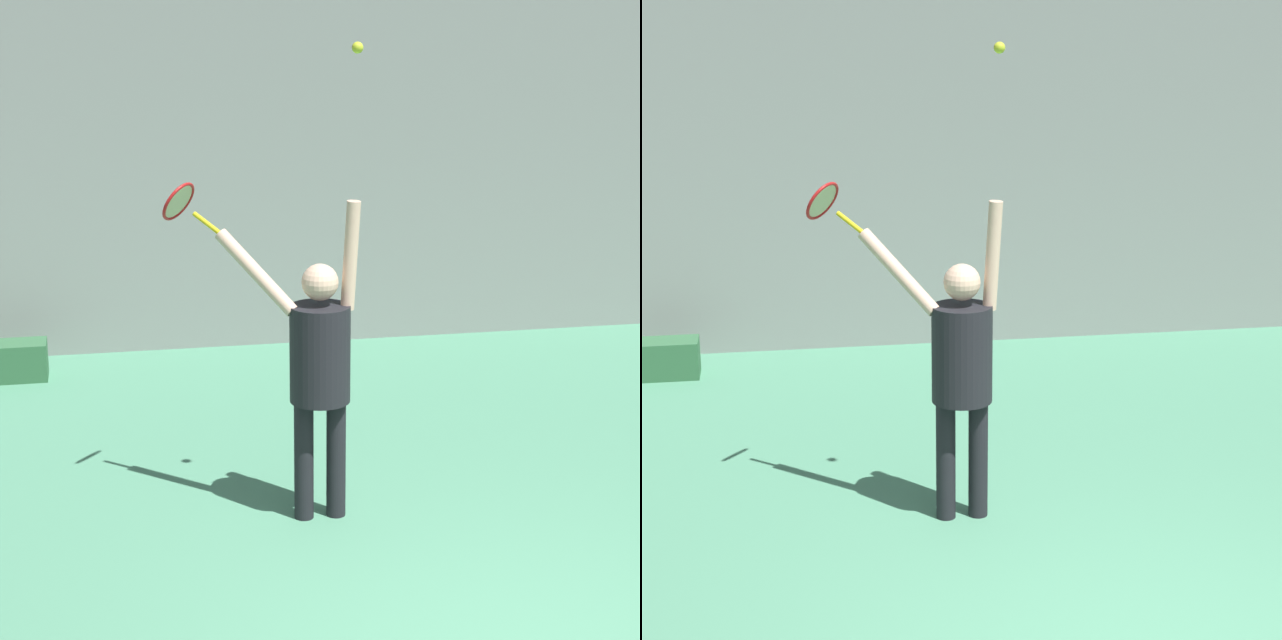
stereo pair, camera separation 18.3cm
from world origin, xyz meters
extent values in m
cube|color=gray|center=(0.00, 6.34, 2.50)|extent=(18.00, 0.10, 5.00)
cylinder|color=black|center=(-0.81, 2.19, 0.41)|extent=(0.13, 0.13, 0.82)
cylinder|color=black|center=(-0.59, 2.19, 0.41)|extent=(0.13, 0.13, 0.82)
cylinder|color=black|center=(-0.70, 2.19, 1.15)|extent=(0.40, 0.40, 0.64)
sphere|color=beige|center=(-0.70, 2.19, 1.62)|extent=(0.24, 0.24, 0.24)
cylinder|color=beige|center=(-0.51, 2.18, 1.79)|extent=(0.16, 0.15, 0.71)
cylinder|color=beige|center=(-1.09, 2.36, 1.67)|extent=(0.52, 0.45, 0.53)
cylinder|color=yellow|center=(-1.38, 2.59, 1.95)|extent=(0.19, 0.16, 0.14)
torus|color=red|center=(-1.55, 2.73, 2.08)|extent=(0.32, 0.34, 0.27)
cylinder|color=beige|center=(-1.55, 2.73, 2.08)|extent=(0.26, 0.28, 0.22)
sphere|color=#CCDB2D|center=(-0.49, 2.11, 3.09)|extent=(0.07, 0.07, 0.07)
cube|color=#33663F|center=(-2.95, 5.62, 0.17)|extent=(0.70, 0.35, 0.35)
camera|label=1|loc=(-2.07, -4.86, 3.35)|focal=65.00mm
camera|label=2|loc=(-1.89, -4.90, 3.35)|focal=65.00mm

